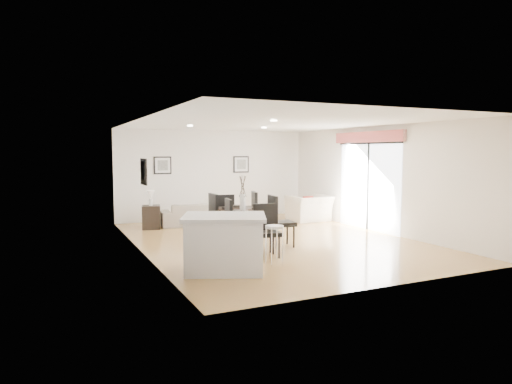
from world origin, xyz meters
name	(u,v)px	position (x,y,z in m)	size (l,w,h in m)	color
ground	(273,240)	(0.00, 0.00, 0.00)	(8.00, 8.00, 0.00)	#B18F48
wall_back	(214,174)	(0.00, 4.00, 1.35)	(6.00, 0.04, 2.70)	white
wall_front	(394,198)	(0.00, -4.00, 1.35)	(6.00, 0.04, 2.70)	white
wall_left	(140,186)	(-3.00, 0.00, 1.35)	(0.04, 8.00, 2.70)	white
wall_right	(377,179)	(3.00, 0.00, 1.35)	(0.04, 8.00, 2.70)	white
ceiling	(273,123)	(0.00, 0.00, 2.70)	(6.00, 8.00, 0.02)	white
sofa	(199,214)	(-0.86, 2.84, 0.31)	(2.12, 0.83, 0.62)	gray
armchair	(309,208)	(2.34, 2.21, 0.38)	(1.16, 1.01, 0.75)	#F0E6CF
courtyard_plant_a	(459,214)	(5.49, -0.43, 0.36)	(0.65, 0.56, 0.72)	#335725
courtyard_plant_b	(423,208)	(5.61, 0.97, 0.37)	(0.41, 0.41, 0.74)	#335725
dining_table	(243,214)	(-0.86, -0.25, 0.68)	(1.21, 1.96, 0.76)	black
dining_chair_wnear	(223,223)	(-1.50, -0.72, 0.61)	(0.56, 0.56, 1.09)	black
dining_chair_wfar	(208,216)	(-1.50, 0.21, 0.63)	(0.51, 0.51, 1.12)	black
dining_chair_enear	(278,218)	(-0.23, -0.69, 0.62)	(0.56, 0.56, 1.11)	black
dining_chair_efar	(260,213)	(-0.23, 0.23, 0.63)	(0.61, 0.61, 1.12)	black
dining_chair_head	(266,227)	(-0.85, -1.38, 0.57)	(0.53, 0.53, 1.03)	black
dining_chair_foot	(224,213)	(-0.87, 0.88, 0.58)	(0.51, 0.51, 1.03)	black
vase	(243,197)	(-0.86, -0.25, 1.06)	(0.93, 1.47, 0.77)	white
coffee_table	(239,225)	(-0.34, 1.18, 0.21)	(1.06, 0.64, 0.42)	black
side_table	(151,217)	(-2.22, 2.77, 0.31)	(0.47, 0.47, 0.63)	black
table_lamp	(151,196)	(-2.22, 2.77, 0.89)	(0.21, 0.21, 0.40)	white
cushion	(308,202)	(2.23, 2.10, 0.59)	(0.31, 0.10, 0.31)	maroon
kitchen_island	(224,243)	(-2.00, -2.11, 0.49)	(1.69, 1.53, 0.97)	silver
bar_stool	(274,231)	(-1.05, -2.11, 0.62)	(0.33, 0.33, 0.72)	white
framed_print_back_left	(163,165)	(-1.60, 3.97, 1.65)	(0.52, 0.04, 0.52)	black
framed_print_back_right	(241,164)	(0.90, 3.97, 1.65)	(0.52, 0.04, 0.52)	black
framed_print_left_wall	(144,172)	(-2.97, -0.20, 1.65)	(0.04, 0.52, 0.52)	black
sliding_door	(368,166)	(2.96, 0.30, 1.66)	(0.12, 2.70, 2.57)	white
courtyard	(440,189)	(6.16, 0.87, 0.92)	(6.00, 6.00, 2.00)	gray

